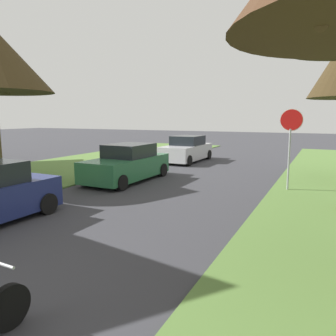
{
  "coord_description": "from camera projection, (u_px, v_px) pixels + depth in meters",
  "views": [
    {
      "loc": [
        5.33,
        0.35,
        2.72
      ],
      "look_at": [
        1.34,
        8.52,
        1.28
      ],
      "focal_mm": 34.56,
      "sensor_mm": 36.0,
      "label": 1
    }
  ],
  "objects": [
    {
      "name": "stop_sign_far",
      "position": [
        291.0,
        132.0,
        11.72
      ],
      "size": [
        0.81,
        0.29,
        2.97
      ],
      "color": "#9EA0A5",
      "rests_on": "grass_verge_right"
    },
    {
      "name": "parked_sedan_silver",
      "position": [
        187.0,
        150.0,
        19.92
      ],
      "size": [
        1.98,
        4.42,
        1.57
      ],
      "color": "#BCBCC1",
      "rests_on": "ground"
    },
    {
      "name": "parked_sedan_green",
      "position": [
        127.0,
        164.0,
        13.85
      ],
      "size": [
        1.98,
        4.42,
        1.57
      ],
      "color": "#28663D",
      "rests_on": "ground"
    }
  ]
}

